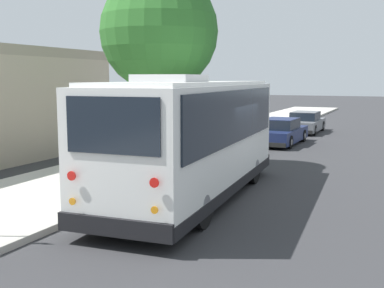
# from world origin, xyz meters

# --- Properties ---
(ground_plane) EXTENTS (160.00, 160.00, 0.00)m
(ground_plane) POSITION_xyz_m (0.00, 0.00, 0.00)
(ground_plane) COLOR #333335
(sidewalk_slab) EXTENTS (80.00, 4.47, 0.15)m
(sidewalk_slab) POSITION_xyz_m (0.00, 4.23, 0.07)
(sidewalk_slab) COLOR beige
(sidewalk_slab) RESTS_ON ground
(curb_strip) EXTENTS (80.00, 0.14, 0.15)m
(curb_strip) POSITION_xyz_m (0.00, 1.92, 0.07)
(curb_strip) COLOR #AAA69D
(curb_strip) RESTS_ON ground
(shuttle_bus) EXTENTS (8.73, 3.15, 3.31)m
(shuttle_bus) POSITION_xyz_m (-1.05, 0.34, 1.77)
(shuttle_bus) COLOR white
(shuttle_bus) RESTS_ON ground
(parked_sedan_navy) EXTENTS (4.58, 1.88, 1.28)m
(parked_sedan_navy) POSITION_xyz_m (10.65, 0.81, 0.59)
(parked_sedan_navy) COLOR #19234C
(parked_sedan_navy) RESTS_ON ground
(parked_sedan_gray) EXTENTS (4.46, 1.79, 1.26)m
(parked_sedan_gray) POSITION_xyz_m (16.43, 0.73, 0.58)
(parked_sedan_gray) COLOR slate
(parked_sedan_gray) RESTS_ON ground
(street_tree) EXTENTS (4.14, 4.14, 7.38)m
(street_tree) POSITION_xyz_m (2.69, 3.24, 5.11)
(street_tree) COLOR brown
(street_tree) RESTS_ON sidewalk_slab
(sign_post_far) EXTENTS (0.06, 0.06, 1.08)m
(sign_post_far) POSITION_xyz_m (-3.81, 2.43, 0.69)
(sign_post_far) COLOR gray
(sign_post_far) RESTS_ON sidewalk_slab
(fire_hydrant) EXTENTS (0.22, 0.22, 0.81)m
(fire_hydrant) POSITION_xyz_m (4.91, 2.40, 0.55)
(fire_hydrant) COLOR red
(fire_hydrant) RESTS_ON sidewalk_slab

